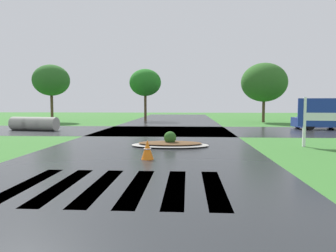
{
  "coord_description": "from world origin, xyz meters",
  "views": [
    {
      "loc": [
        1.63,
        -3.27,
        1.98
      ],
      "look_at": [
        0.65,
        12.56,
        0.82
      ],
      "focal_mm": 34.21,
      "sensor_mm": 36.0,
      "label": 1
    }
  ],
  "objects": [
    {
      "name": "traffic_cone",
      "position": [
        0.23,
        7.74,
        0.33
      ],
      "size": [
        0.44,
        0.44,
        0.68
      ],
      "color": "orange",
      "rests_on": "ground"
    },
    {
      "name": "car_white_sedan",
      "position": [
        11.6,
        21.35,
        0.64
      ],
      "size": [
        4.09,
        2.43,
        1.35
      ],
      "rotation": [
        0.0,
        0.0,
        0.13
      ],
      "color": "navy",
      "rests_on": "ground"
    },
    {
      "name": "crosswalk_stripes",
      "position": [
        0.0,
        4.1,
        0.0
      ],
      "size": [
        4.95,
        3.45,
        0.01
      ],
      "color": "white",
      "rests_on": "ground"
    },
    {
      "name": "drainage_pipe_stack",
      "position": [
        -9.32,
        18.86,
        0.48
      ],
      "size": [
        3.66,
        1.55,
        0.96
      ],
      "color": "#9E9B93",
      "rests_on": "ground"
    },
    {
      "name": "asphalt_cross_road",
      "position": [
        0.0,
        19.12,
        0.0
      ],
      "size": [
        90.0,
        8.14,
        0.01
      ],
      "primitive_type": "cube",
      "color": "#232628",
      "rests_on": "ground"
    },
    {
      "name": "background_treeline",
      "position": [
        -3.44,
        30.12,
        3.87
      ],
      "size": [
        47.23,
        6.23,
        5.94
      ],
      "color": "#4C3823",
      "rests_on": "ground"
    },
    {
      "name": "median_island",
      "position": [
        0.83,
        11.13,
        0.13
      ],
      "size": [
        3.52,
        1.92,
        0.68
      ],
      "color": "#9E9B93",
      "rests_on": "ground"
    },
    {
      "name": "estate_billboard",
      "position": [
        7.88,
        11.24,
        1.44
      ],
      "size": [
        2.64,
        0.43,
        2.22
      ],
      "rotation": [
        0.0,
        0.0,
        3.01
      ],
      "color": "white",
      "rests_on": "ground"
    },
    {
      "name": "asphalt_roadway",
      "position": [
        0.0,
        10.0,
        0.0
      ],
      "size": [
        9.05,
        80.0,
        0.01
      ],
      "primitive_type": "cube",
      "color": "#232628",
      "rests_on": "ground"
    }
  ]
}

